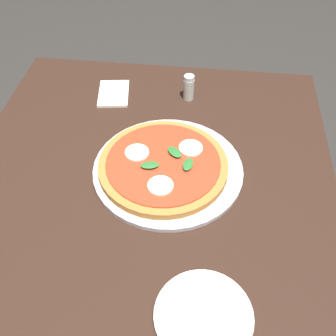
{
  "coord_description": "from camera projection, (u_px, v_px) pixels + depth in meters",
  "views": [
    {
      "loc": [
        0.61,
        0.13,
        1.5
      ],
      "look_at": [
        -0.08,
        0.05,
        0.77
      ],
      "focal_mm": 42.84,
      "sensor_mm": 36.0,
      "label": 1
    }
  ],
  "objects": [
    {
      "name": "ground_plane",
      "position": [
        153.0,
        322.0,
        1.51
      ],
      "size": [
        6.0,
        6.0,
        0.0
      ],
      "primitive_type": "plane",
      "color": "#2D2B28"
    },
    {
      "name": "dining_table",
      "position": [
        146.0,
        221.0,
        1.05
      ],
      "size": [
        1.11,
        0.93,
        0.76
      ],
      "color": "black",
      "rests_on": "ground_plane"
    },
    {
      "name": "serving_tray",
      "position": [
        168.0,
        169.0,
        1.01
      ],
      "size": [
        0.38,
        0.38,
        0.01
      ],
      "primitive_type": "cylinder",
      "color": "#B2B2B7",
      "rests_on": "dining_table"
    },
    {
      "name": "pizza",
      "position": [
        163.0,
        165.0,
        0.99
      ],
      "size": [
        0.32,
        0.32,
        0.03
      ],
      "color": "#B27033",
      "rests_on": "serving_tray"
    },
    {
      "name": "plate_white",
      "position": [
        203.0,
        316.0,
        0.74
      ],
      "size": [
        0.19,
        0.19,
        0.01
      ],
      "primitive_type": "cylinder",
      "color": "white",
      "rests_on": "dining_table"
    },
    {
      "name": "napkin",
      "position": [
        114.0,
        93.0,
        1.23
      ],
      "size": [
        0.14,
        0.11,
        0.01
      ],
      "primitive_type": "cube",
      "rotation": [
        0.0,
        0.0,
        0.15
      ],
      "color": "white",
      "rests_on": "dining_table"
    },
    {
      "name": "pepper_shaker",
      "position": [
        189.0,
        87.0,
        1.19
      ],
      "size": [
        0.03,
        0.03,
        0.08
      ],
      "color": "#B2B7AD",
      "rests_on": "dining_table"
    }
  ]
}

